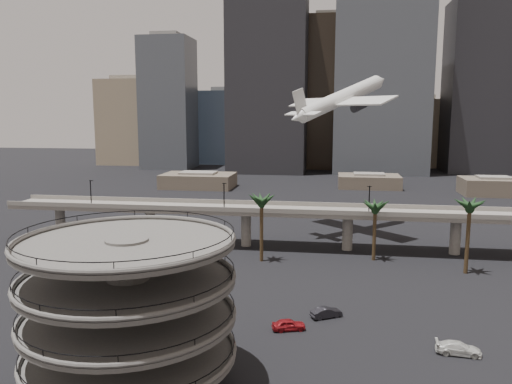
# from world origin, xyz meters

# --- Properties ---
(ground) EXTENTS (700.00, 700.00, 0.00)m
(ground) POSITION_xyz_m (0.00, 0.00, 0.00)
(ground) COLOR black
(ground) RESTS_ON ground
(parking_ramp) EXTENTS (22.20, 22.20, 17.35)m
(parking_ramp) POSITION_xyz_m (-13.00, -4.00, 9.84)
(parking_ramp) COLOR #524F4D
(parking_ramp) RESTS_ON ground
(overpass) EXTENTS (130.00, 9.30, 14.70)m
(overpass) POSITION_xyz_m (0.00, 55.00, 7.34)
(overpass) COLOR slate
(overpass) RESTS_ON ground
(palm_trees) EXTENTS (42.40, 10.40, 14.00)m
(palm_trees) POSITION_xyz_m (14.02, 44.65, 11.43)
(palm_trees) COLOR #49361F
(palm_trees) RESTS_ON ground
(low_buildings) EXTENTS (135.00, 27.50, 6.80)m
(low_buildings) POSITION_xyz_m (6.89, 142.30, 2.86)
(low_buildings) COLOR brown
(low_buildings) RESTS_ON ground
(skyline) EXTENTS (269.00, 86.00, 108.08)m
(skyline) POSITION_xyz_m (15.11, 217.09, 39.46)
(skyline) COLOR gray
(skyline) RESTS_ON ground
(airborne_jet) EXTENTS (25.81, 26.63, 13.44)m
(airborne_jet) POSITION_xyz_m (9.15, 71.74, 32.42)
(airborne_jet) COLOR silver
(airborne_jet) RESTS_ON ground
(car_a) EXTENTS (4.85, 3.08, 1.54)m
(car_a) POSITION_xyz_m (2.15, 12.80, 0.77)
(car_a) COLOR maroon
(car_a) RESTS_ON ground
(car_b) EXTENTS (4.77, 3.62, 1.51)m
(car_b) POSITION_xyz_m (7.09, 17.80, 0.75)
(car_b) COLOR black
(car_b) RESTS_ON ground
(car_c) EXTENTS (5.48, 2.61, 1.54)m
(car_c) POSITION_xyz_m (23.05, 9.06, 0.77)
(car_c) COLOR silver
(car_c) RESTS_ON ground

